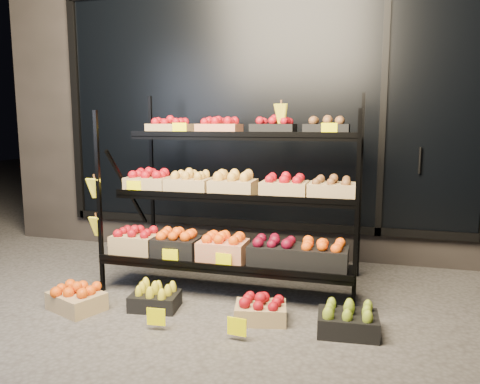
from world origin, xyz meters
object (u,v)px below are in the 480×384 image
(display_rack, at_px, (232,196))
(floor_crate_midright, at_px, (261,309))
(floor_crate_left, at_px, (76,298))
(floor_crate_midleft, at_px, (155,298))

(display_rack, height_order, floor_crate_midright, display_rack)
(floor_crate_left, bearing_deg, floor_crate_midleft, 39.28)
(floor_crate_left, height_order, floor_crate_midleft, floor_crate_left)
(floor_crate_midright, bearing_deg, floor_crate_left, 175.90)
(floor_crate_midleft, xyz_separation_m, floor_crate_midright, (0.82, 0.00, 0.00))
(display_rack, distance_m, floor_crate_midleft, 1.04)
(display_rack, bearing_deg, floor_crate_left, -139.96)
(floor_crate_midleft, bearing_deg, floor_crate_midright, -6.85)
(display_rack, relative_size, floor_crate_left, 4.63)
(display_rack, xyz_separation_m, floor_crate_midleft, (-0.42, -0.65, -0.70))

